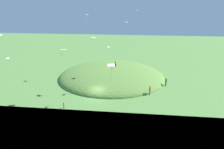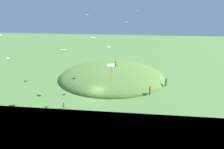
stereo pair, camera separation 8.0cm
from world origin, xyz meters
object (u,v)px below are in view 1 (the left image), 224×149
Objects in this scene: kite_2 at (8,59)px; kite_7 at (137,11)px; kite_3 at (93,38)px; kite_8 at (126,23)px; mooring_post at (64,105)px; person_on_hilltop at (166,81)px; person_with_child at (150,89)px; kite_6 at (63,50)px; kite_0 at (87,16)px; kite_4 at (108,48)px; person_near_shore at (116,63)px; kite_5 at (111,66)px.

kite_7 is at bearing -81.42° from kite_2.
kite_3 is 9.40m from kite_8.
kite_7 reaches higher than kite_8.
kite_2 is 13.48m from mooring_post.
person_on_hilltop is 6.30m from person_with_child.
person_with_child is 18.24m from kite_6.
person_on_hilltop is at bearing -57.53° from mooring_post.
kite_7 is 1.31× the size of mooring_post.
person_on_hilltop is at bearing -106.22° from kite_0.
kite_3 reaches higher than mooring_post.
kite_3 is (-3.32, 15.34, 9.68)m from person_on_hilltop.
kite_3 is (-8.65, -2.99, -3.70)m from kite_0.
kite_0 reaches higher than kite_8.
kite_7 is (-10.76, -11.23, 1.44)m from kite_0.
kite_3 is 1.44× the size of kite_7.
kite_0 is at bearing -2.52° from mooring_post.
kite_3 reaches higher than kite_4.
person_with_child is at bearing -82.51° from kite_7.
kite_8 is (8.77, 2.06, -2.75)m from kite_7.
kite_7 reaches higher than person_with_child.
mooring_post is at bearing 45.64° from person_near_shore.
kite_2 is 1.39× the size of kite_7.
kite_3 is (-8.88, 3.69, 7.45)m from person_near_shore.
kite_5 is (-18.70, -0.96, 4.95)m from person_near_shore.
kite_3 is 3.51m from kite_4.
person_on_hilltop is 14.96m from kite_4.
kite_7 is at bearing -166.81° from kite_8.
kite_6 is 0.74× the size of kite_8.
kite_7 is 0.73× the size of kite_8.
kite_0 is 1.14× the size of kite_8.
kite_4 is 10.20m from kite_5.
kite_3 is at bearing -40.39° from kite_6.
kite_4 is at bearing 69.38° from person_with_child.
kite_2 is 1.38× the size of kite_6.
kite_2 is at bearing 108.10° from kite_4.
kite_7 is (-2.32, -5.28, 7.02)m from kite_4.
kite_4 is at bearing -123.93° from person_on_hilltop.
mooring_post is (0.99, 8.42, -7.78)m from kite_5.
person_with_child is at bearing -85.56° from person_on_hilltop.
person_with_child is 0.78× the size of kite_5.
kite_6 is (-5.11, 4.35, -1.31)m from kite_3.
kite_0 is 1.55× the size of kite_6.
kite_5 is (-10.04, -1.70, -0.62)m from kite_4.
kite_8 reaches higher than kite_5.
mooring_post is (-9.06, 6.72, -8.41)m from kite_4.
kite_8 reaches higher than person_on_hilltop.
kite_3 reaches higher than kite_2.
kite_5 is at bearing -102.33° from kite_2.
kite_5 is at bearing -96.68° from mooring_post.
kite_5 is at bearing 155.11° from kite_7.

